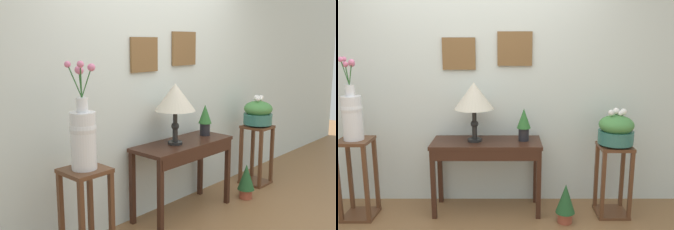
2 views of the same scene
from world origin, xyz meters
The scene contains 9 objects.
back_wall_with_art centered at (0.00, 1.32, 1.40)m, with size 9.00×0.13×2.80m.
console_table centered at (0.14, 0.99, 0.62)m, with size 1.07×0.43×0.73m.
table_lamp centered at (0.02, 1.02, 1.17)m, with size 0.38×0.38×0.58m.
potted_plant_on_console centered at (0.50, 1.04, 0.91)m, with size 0.14×0.14×0.32m.
pedestal_stand_left centered at (-1.11, 0.88, 0.39)m, with size 0.31×0.31×0.79m.
flower_vase_tall_left centered at (-1.11, 0.88, 1.05)m, with size 0.19×0.19×0.78m.
pedestal_stand_right centered at (1.38, 0.93, 0.36)m, with size 0.31×0.31×0.72m.
planter_bowl_wide_right centered at (1.38, 0.93, 0.87)m, with size 0.33×0.33×0.36m.
potted_plant_floor centered at (0.89, 0.76, 0.21)m, with size 0.18×0.18×0.39m.
Camera 1 is at (-2.71, -1.44, 1.69)m, focal length 42.60 mm.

